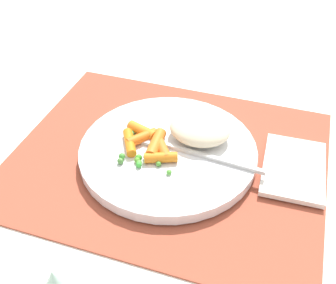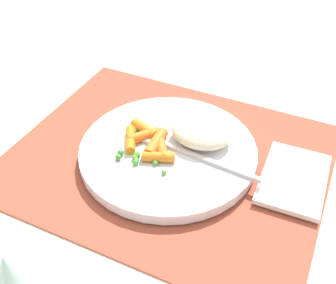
{
  "view_description": "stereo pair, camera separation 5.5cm",
  "coord_description": "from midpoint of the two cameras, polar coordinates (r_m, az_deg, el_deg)",
  "views": [
    {
      "loc": [
        -0.14,
        0.43,
        0.42
      ],
      "look_at": [
        0.0,
        0.0,
        0.03
      ],
      "focal_mm": 44.32,
      "sensor_mm": 36.0,
      "label": 1
    },
    {
      "loc": [
        -0.19,
        0.41,
        0.42
      ],
      "look_at": [
        0.0,
        0.0,
        0.03
      ],
      "focal_mm": 44.32,
      "sensor_mm": 36.0,
      "label": 2
    }
  ],
  "objects": [
    {
      "name": "placemat",
      "position": [
        0.62,
        -2.55,
        -2.19
      ],
      "size": [
        0.45,
        0.37,
        0.01
      ],
      "primitive_type": "cube",
      "color": "#9E4733",
      "rests_on": "ground_plane"
    },
    {
      "name": "napkin",
      "position": [
        0.61,
        14.48,
        -3.6
      ],
      "size": [
        0.09,
        0.13,
        0.01
      ],
      "primitive_type": "cube",
      "rotation": [
        0.0,
        0.0,
        0.04
      ],
      "color": "white",
      "rests_on": "placemat"
    },
    {
      "name": "plate",
      "position": [
        0.61,
        -2.58,
        -1.41
      ],
      "size": [
        0.26,
        0.26,
        0.02
      ],
      "primitive_type": "cylinder",
      "color": "white",
      "rests_on": "placemat"
    },
    {
      "name": "pea_scatter",
      "position": [
        0.59,
        -6.58,
        -1.92
      ],
      "size": [
        0.09,
        0.08,
        0.01
      ],
      "color": "#57933D",
      "rests_on": "plate"
    },
    {
      "name": "fork",
      "position": [
        0.59,
        -0.24,
        -1.28
      ],
      "size": [
        0.19,
        0.03,
        0.01
      ],
      "color": "silver",
      "rests_on": "plate"
    },
    {
      "name": "ground_plane",
      "position": [
        0.62,
        -2.54,
        -2.4
      ],
      "size": [
        2.4,
        2.4,
        0.0
      ],
      "primitive_type": "plane",
      "color": "white"
    },
    {
      "name": "rice_mound",
      "position": [
        0.61,
        1.87,
        1.76
      ],
      "size": [
        0.09,
        0.08,
        0.03
      ],
      "primitive_type": "ellipsoid",
      "color": "beige",
      "rests_on": "plate"
    },
    {
      "name": "carrot_portion",
      "position": [
        0.6,
        -5.24,
        -0.22
      ],
      "size": [
        0.1,
        0.08,
        0.02
      ],
      "color": "orange",
      "rests_on": "plate"
    }
  ]
}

